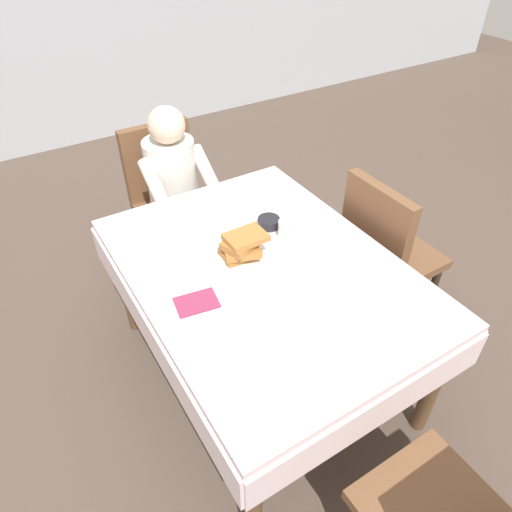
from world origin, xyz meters
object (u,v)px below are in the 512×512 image
chair_right_side (384,247)px  bowl_butter (269,222)px  diner_person (175,181)px  spoon_near_edge (279,307)px  chair_diner (167,190)px  knife_right_of_plate (281,247)px  fork_left_of_plate (208,275)px  dining_table_main (264,281)px  plate_breakfast (243,257)px  breakfast_stack (242,246)px  cup_coffee (287,229)px

chair_right_side → bowl_butter: (-0.59, 0.25, 0.23)m
diner_person → spoon_near_edge: (-0.10, -1.26, 0.07)m
chair_diner → knife_right_of_plate: 1.12m
fork_left_of_plate → spoon_near_edge: (0.15, -0.32, 0.00)m
fork_left_of_plate → knife_right_of_plate: (0.38, 0.00, 0.00)m
dining_table_main → knife_right_of_plate: size_ratio=7.62×
chair_diner → bowl_butter: bearing=100.6°
dining_table_main → spoon_near_edge: spoon_near_edge is taller
knife_right_of_plate → spoon_near_edge: (-0.23, -0.32, 0.00)m
plate_breakfast → spoon_near_edge: (-0.04, -0.34, -0.01)m
knife_right_of_plate → breakfast_stack: bearing=83.8°
breakfast_stack → cup_coffee: bearing=8.7°
breakfast_stack → fork_left_of_plate: size_ratio=1.15×
diner_person → knife_right_of_plate: bearing=97.8°
cup_coffee → fork_left_of_plate: size_ratio=0.63×
knife_right_of_plate → chair_diner: bearing=5.6°
plate_breakfast → cup_coffee: cup_coffee is taller
dining_table_main → knife_right_of_plate: knife_right_of_plate is taller
dining_table_main → chair_diner: chair_diner is taller
breakfast_stack → cup_coffee: breakfast_stack is taller
plate_breakfast → spoon_near_edge: size_ratio=1.87×
cup_coffee → knife_right_of_plate: size_ratio=0.57×
cup_coffee → bowl_butter: (-0.03, 0.11, -0.02)m
chair_right_side → knife_right_of_plate: chair_right_side is taller
breakfast_stack → spoon_near_edge: (-0.03, -0.34, -0.07)m
spoon_near_edge → knife_right_of_plate: bearing=61.9°
cup_coffee → plate_breakfast: bearing=-171.6°
chair_right_side → diner_person: bearing=-143.2°
chair_right_side → bowl_butter: chair_right_side is taller
dining_table_main → cup_coffee: (0.21, 0.14, 0.13)m
chair_right_side → cup_coffee: (-0.56, 0.14, 0.25)m
dining_table_main → knife_right_of_plate: (0.14, 0.08, 0.09)m
dining_table_main → plate_breakfast: size_ratio=5.44×
bowl_butter → cup_coffee: bearing=-76.5°
dining_table_main → breakfast_stack: (-0.06, 0.09, 0.17)m
dining_table_main → knife_right_of_plate: 0.18m
fork_left_of_plate → spoon_near_edge: size_ratio=1.20×
dining_table_main → cup_coffee: 0.28m
fork_left_of_plate → spoon_near_edge: bearing=-157.9°
bowl_butter → spoon_near_edge: 0.56m
chair_right_side → breakfast_stack: chair_right_side is taller
diner_person → cup_coffee: size_ratio=9.91×
chair_right_side → cup_coffee: size_ratio=8.23×
cup_coffee → bowl_butter: cup_coffee is taller
dining_table_main → spoon_near_edge: 0.27m
diner_person → spoon_near_edge: 1.26m
chair_right_side → spoon_near_edge: size_ratio=6.20×
chair_diner → chair_right_side: size_ratio=1.00×
chair_right_side → spoon_near_edge: chair_right_side is taller
chair_right_side → fork_left_of_plate: bearing=-94.4°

